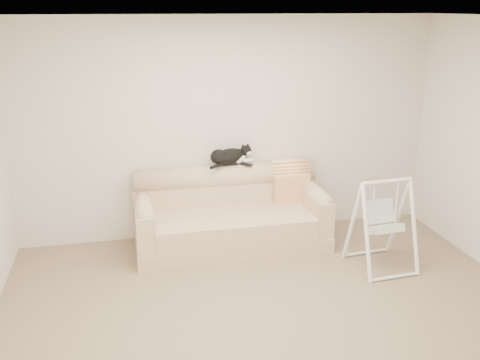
% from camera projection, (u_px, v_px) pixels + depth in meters
% --- Properties ---
extents(ground_plane, '(5.00, 5.00, 0.00)m').
position_uv_depth(ground_plane, '(273.00, 315.00, 4.86)').
color(ground_plane, '#76644D').
rests_on(ground_plane, ground).
extents(room_shell, '(5.04, 4.04, 2.60)m').
position_uv_depth(room_shell, '(277.00, 154.00, 4.39)').
color(room_shell, beige).
rests_on(room_shell, ground).
extents(sofa, '(2.20, 0.93, 0.90)m').
position_uv_depth(sofa, '(230.00, 216.00, 6.24)').
color(sofa, beige).
rests_on(sofa, ground).
extents(remote_a, '(0.18, 0.06, 0.03)m').
position_uv_depth(remote_a, '(230.00, 164.00, 6.30)').
color(remote_a, black).
rests_on(remote_a, sofa).
extents(remote_b, '(0.15, 0.15, 0.02)m').
position_uv_depth(remote_b, '(246.00, 164.00, 6.30)').
color(remote_b, black).
rests_on(remote_b, sofa).
extents(tuxedo_cat, '(0.57, 0.39, 0.24)m').
position_uv_depth(tuxedo_cat, '(230.00, 156.00, 6.26)').
color(tuxedo_cat, black).
rests_on(tuxedo_cat, sofa).
extents(throw_blanket, '(0.43, 0.38, 0.58)m').
position_uv_depth(throw_blanket, '(289.00, 175.00, 6.49)').
color(throw_blanket, orange).
rests_on(throw_blanket, sofa).
extents(baby_swing, '(0.65, 0.68, 0.99)m').
position_uv_depth(baby_swing, '(383.00, 224.00, 5.65)').
color(baby_swing, white).
rests_on(baby_swing, ground).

